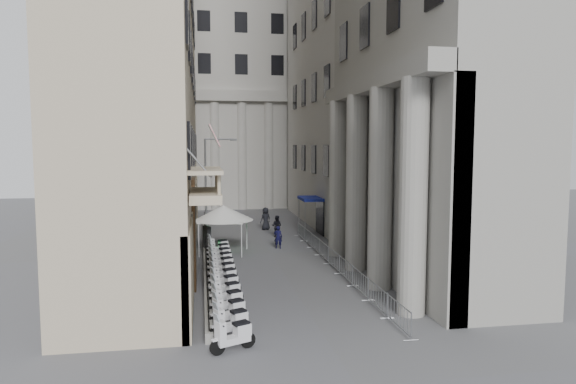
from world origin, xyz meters
The scene contains 32 objects.
far_building centered at (0.00, 48.00, 15.00)m, with size 22.00×10.00×30.00m, color #ACAAA3.
iron_fence centered at (-4.30, 18.00, 0.00)m, with size 0.30×28.00×1.40m, color black, non-canonical shape.
blue_awning centered at (4.15, 26.00, 0.00)m, with size 1.60×3.00×3.00m, color navy, non-canonical shape.
flag centered at (-4.00, 5.00, 0.00)m, with size 1.00×1.40×8.20m, color #9E0C11, non-canonical shape.
scooter_0 centered at (-3.48, 3.26, 0.00)m, with size 0.56×1.40×1.50m, color silver, non-canonical shape.
scooter_1 centered at (-3.48, 4.59, 0.00)m, with size 0.56×1.40×1.50m, color silver, non-canonical shape.
scooter_2 centered at (-3.48, 5.91, 0.00)m, with size 0.56×1.40×1.50m, color silver, non-canonical shape.
scooter_3 centered at (-3.48, 7.24, 0.00)m, with size 0.56×1.40×1.50m, color silver, non-canonical shape.
scooter_4 centered at (-3.48, 8.56, 0.00)m, with size 0.56×1.40×1.50m, color silver, non-canonical shape.
scooter_5 centered at (-3.48, 9.89, 0.00)m, with size 0.56×1.40×1.50m, color silver, non-canonical shape.
scooter_6 centered at (-3.48, 11.21, 0.00)m, with size 0.56×1.40×1.50m, color silver, non-canonical shape.
scooter_7 centered at (-3.48, 12.53, 0.00)m, with size 0.56×1.40×1.50m, color silver, non-canonical shape.
scooter_8 centered at (-3.48, 13.86, 0.00)m, with size 0.56×1.40×1.50m, color silver, non-canonical shape.
scooter_9 centered at (-3.48, 15.18, 0.00)m, with size 0.56×1.40×1.50m, color silver, non-canonical shape.
scooter_10 centered at (-3.48, 16.51, 0.00)m, with size 0.56×1.40×1.50m, color silver, non-canonical shape.
scooter_11 centered at (-3.48, 17.83, 0.00)m, with size 0.56×1.40×1.50m, color silver, non-canonical shape.
scooter_12 centered at (-3.48, 19.16, 0.00)m, with size 0.56×1.40×1.50m, color silver, non-canonical shape.
barrier_0 centered at (3.05, 4.32, 0.00)m, with size 0.60×2.40×1.10m, color #999BA0, non-canonical shape.
barrier_1 centered at (3.05, 6.82, 0.00)m, with size 0.60×2.40×1.10m, color #999BA0, non-canonical shape.
barrier_2 centered at (3.05, 9.32, 0.00)m, with size 0.60×2.40×1.10m, color #999BA0, non-canonical shape.
barrier_3 centered at (3.05, 11.82, 0.00)m, with size 0.60×2.40×1.10m, color #999BA0, non-canonical shape.
barrier_4 centered at (3.05, 14.32, 0.00)m, with size 0.60×2.40×1.10m, color #999BA0, non-canonical shape.
barrier_5 centered at (3.05, 16.82, 0.00)m, with size 0.60×2.40×1.10m, color #999BA0, non-canonical shape.
barrier_6 centered at (3.05, 19.32, 0.00)m, with size 0.60×2.40×1.10m, color #999BA0, non-canonical shape.
barrier_7 centered at (3.05, 21.82, 0.00)m, with size 0.60×2.40×1.10m, color #999BA0, non-canonical shape.
barrier_8 centered at (3.05, 24.32, 0.00)m, with size 0.60×2.40×1.10m, color #999BA0, non-canonical shape.
security_tent centered at (-3.34, 20.20, 2.68)m, with size 3.95×3.95×3.21m.
street_lamp centered at (-3.92, 24.32, 4.57)m, with size 2.47×0.78×7.71m.
info_kiosk centered at (-4.19, 19.75, 0.94)m, with size 0.55×0.91×1.86m.
pedestrian_a centered at (0.72, 20.74, 0.80)m, with size 0.58×0.38×1.59m, color black.
pedestrian_b centered at (1.27, 25.20, 0.85)m, with size 0.83×0.64×1.70m, color black.
pedestrian_c centered at (0.84, 28.73, 0.96)m, with size 0.94×0.61×1.92m, color black.
Camera 1 is at (-4.49, -14.20, 7.22)m, focal length 32.00 mm.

